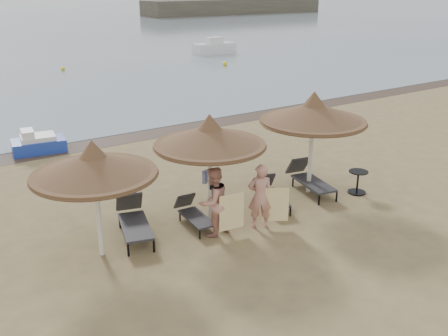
# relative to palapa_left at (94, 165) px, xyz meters

# --- Properties ---
(ground) EXTENTS (160.00, 160.00, 0.00)m
(ground) POSITION_rel_palapa_left_xyz_m (4.07, -0.46, -2.37)
(ground) COLOR olive
(ground) RESTS_ON ground
(wet_sand_strip) EXTENTS (200.00, 1.60, 0.01)m
(wet_sand_strip) POSITION_rel_palapa_left_xyz_m (4.07, 8.94, -2.37)
(wet_sand_strip) COLOR #44352C
(wet_sand_strip) RESTS_ON ground
(palapa_left) EXTENTS (3.01, 3.01, 2.98)m
(palapa_left) POSITION_rel_palapa_left_xyz_m (0.00, 0.00, 0.00)
(palapa_left) COLOR silver
(palapa_left) RESTS_ON ground
(palapa_center) EXTENTS (3.11, 3.11, 3.09)m
(palapa_center) POSITION_rel_palapa_left_xyz_m (3.32, 0.22, 0.08)
(palapa_center) COLOR silver
(palapa_center) RESTS_ON ground
(palapa_right) EXTENTS (3.32, 3.32, 3.29)m
(palapa_right) POSITION_rel_palapa_left_xyz_m (7.00, 0.12, 0.24)
(palapa_right) COLOR silver
(palapa_right) RESTS_ON ground
(lounger_far_left) EXTENTS (1.23, 2.24, 0.95)m
(lounger_far_left) POSITION_rel_palapa_left_xyz_m (1.12, 0.58, -1.95)
(lounger_far_left) COLOR black
(lounger_far_left) RESTS_ON ground
(lounger_near_left) EXTENTS (0.66, 1.69, 0.74)m
(lounger_near_left) POSITION_rel_palapa_left_xyz_m (2.74, 0.20, -2.04)
(lounger_near_left) COLOR black
(lounger_near_left) RESTS_ON ground
(lounger_near_right) EXTENTS (1.15, 1.89, 0.81)m
(lounger_near_right) POSITION_rel_palapa_left_xyz_m (5.39, 0.06, -2.01)
(lounger_near_right) COLOR black
(lounger_near_right) RESTS_ON ground
(lounger_far_right) EXTENTS (1.09, 2.20, 0.94)m
(lounger_far_right) POSITION_rel_palapa_left_xyz_m (7.09, 0.22, -1.95)
(lounger_far_right) COLOR black
(lounger_far_right) RESTS_ON ground
(side_table) EXTENTS (0.61, 0.61, 0.74)m
(side_table) POSITION_rel_palapa_left_xyz_m (8.24, -0.81, -2.03)
(side_table) COLOR black
(side_table) RESTS_ON ground
(person_left) EXTENTS (1.13, 0.85, 2.21)m
(person_left) POSITION_rel_palapa_left_xyz_m (2.89, -0.63, -1.27)
(person_left) COLOR tan
(person_left) RESTS_ON ground
(person_right) EXTENTS (1.18, 1.05, 2.15)m
(person_right) POSITION_rel_palapa_left_xyz_m (4.17, -0.98, -1.30)
(person_right) COLOR tan
(person_right) RESTS_ON ground
(towel_left) EXTENTS (0.73, 0.10, 1.02)m
(towel_left) POSITION_rel_palapa_left_xyz_m (3.24, -0.98, -1.67)
(towel_left) COLOR yellow
(towel_left) RESTS_ON ground
(towel_right) EXTENTS (0.61, 0.40, 1.00)m
(towel_right) POSITION_rel_palapa_left_xyz_m (4.52, -1.23, -1.69)
(towel_right) COLOR yellow
(towel_right) RESTS_ON ground
(bag_patterned) EXTENTS (0.31, 0.19, 0.38)m
(bag_patterned) POSITION_rel_palapa_left_xyz_m (3.32, 0.40, -1.13)
(bag_patterned) COLOR silver
(bag_patterned) RESTS_ON ground
(bag_dark) EXTENTS (0.26, 0.17, 0.34)m
(bag_dark) POSITION_rel_palapa_left_xyz_m (3.32, 0.06, -1.21)
(bag_dark) COLOR black
(bag_dark) RESTS_ON ground
(pedal_boat) EXTENTS (2.16, 1.46, 0.94)m
(pedal_boat) POSITION_rel_palapa_left_xyz_m (0.78, 9.10, -2.03)
(pedal_boat) COLOR #1E3CAD
(pedal_boat) RESTS_ON ground
(buoy_mid) EXTENTS (0.31, 0.31, 0.31)m
(buoy_mid) POSITION_rel_palapa_left_xyz_m (7.38, 27.98, -2.22)
(buoy_mid) COLOR yellow
(buoy_mid) RESTS_ON ground
(buoy_right) EXTENTS (0.37, 0.37, 0.37)m
(buoy_right) POSITION_rel_palapa_left_xyz_m (18.94, 23.01, -2.19)
(buoy_right) COLOR yellow
(buoy_right) RESTS_ON ground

